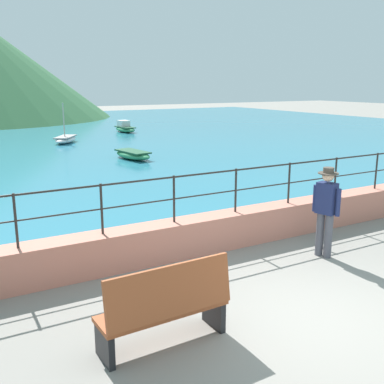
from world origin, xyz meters
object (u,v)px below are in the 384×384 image
boat_2 (66,139)px  boat_3 (133,154)px  person_walking (326,208)px  bench_main (166,306)px  boat_1 (125,128)px

boat_2 → boat_3: size_ratio=1.01×
boat_2 → person_walking: bearing=-90.2°
person_walking → boat_3: (1.16, 12.30, -0.72)m
bench_main → boat_2: (4.11, 20.52, -0.30)m
bench_main → person_walking: bearing=17.7°
boat_1 → boat_2: 6.15m
boat_3 → boat_2: bearing=98.9°
boat_2 → boat_3: 7.02m
bench_main → boat_2: boat_2 is taller
bench_main → person_walking: 4.26m
bench_main → boat_1: bench_main is taller
person_walking → boat_1: (5.01, 22.90, -0.65)m
person_walking → boat_1: bearing=77.7°
bench_main → boat_1: size_ratio=0.74×
bench_main → boat_2: 20.93m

